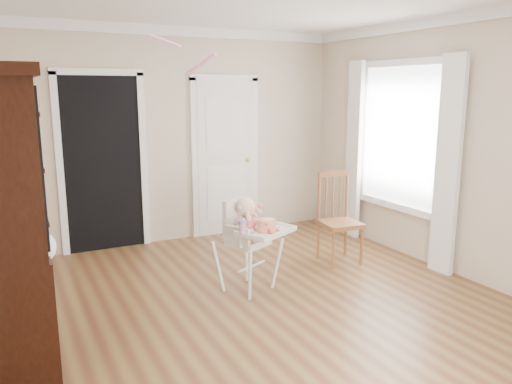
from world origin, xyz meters
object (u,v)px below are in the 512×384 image
cake (267,225)px  dining_chair (339,221)px  china_cabinet (6,220)px  high_chair (248,234)px  sippy_cup (242,227)px

cake → dining_chair: bearing=22.5°
china_cabinet → dining_chair: bearing=11.5°
high_chair → sippy_cup: (-0.16, -0.20, 0.14)m
high_chair → cake: 0.25m
sippy_cup → china_cabinet: size_ratio=0.08×
sippy_cup → dining_chair: dining_chair is taller
high_chair → china_cabinet: size_ratio=0.44×
high_chair → cake: high_chair is taller
cake → sippy_cup: (-0.25, 0.00, 0.01)m
high_chair → china_cabinet: bearing=165.8°
high_chair → sippy_cup: high_chair is taller
high_chair → dining_chair: size_ratio=0.90×
dining_chair → china_cabinet: bearing=-161.2°
high_chair → cake: bearing=-90.1°
sippy_cup → cake: bearing=-0.0°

